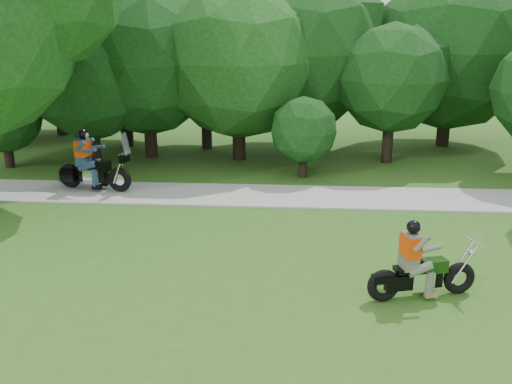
{
  "coord_description": "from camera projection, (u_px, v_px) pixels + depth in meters",
  "views": [
    {
      "loc": [
        -1.65,
        -8.26,
        5.1
      ],
      "look_at": [
        -2.59,
        4.87,
        1.09
      ],
      "focal_mm": 40.0,
      "sensor_mm": 36.0,
      "label": 1
    }
  ],
  "objects": [
    {
      "name": "tree_line",
      "position": [
        342.0,
        59.0,
        22.07
      ],
      "size": [
        40.29,
        11.86,
        7.36
      ],
      "color": "black",
      "rests_on": "ground"
    },
    {
      "name": "ground",
      "position": [
        393.0,
        347.0,
        9.25
      ],
      "size": [
        100.0,
        100.0,
        0.0
      ],
      "primitive_type": "plane",
      "color": "#335919",
      "rests_on": "ground"
    },
    {
      "name": "walkway",
      "position": [
        351.0,
        198.0,
        16.88
      ],
      "size": [
        60.0,
        2.2,
        0.06
      ],
      "primitive_type": "cube",
      "color": "#979792",
      "rests_on": "ground"
    },
    {
      "name": "chopper_motorcycle",
      "position": [
        418.0,
        270.0,
        10.72
      ],
      "size": [
        2.18,
        0.96,
        1.58
      ],
      "rotation": [
        0.0,
        0.0,
        0.28
      ],
      "color": "black",
      "rests_on": "ground"
    },
    {
      "name": "touring_motorcycle",
      "position": [
        89.0,
        168.0,
        17.41
      ],
      "size": [
        2.45,
        1.06,
        1.88
      ],
      "rotation": [
        0.0,
        0.0,
        -0.2
      ],
      "color": "black",
      "rests_on": "walkway"
    }
  ]
}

